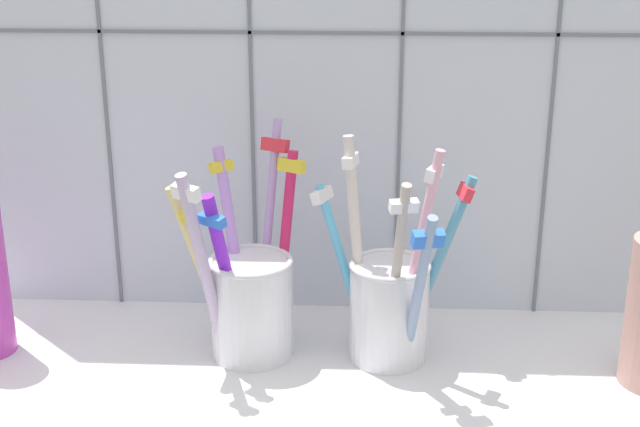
# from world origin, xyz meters

# --- Properties ---
(counter_slab) EXTENTS (0.64, 0.22, 0.02)m
(counter_slab) POSITION_xyz_m (0.00, 0.00, 0.01)
(counter_slab) COLOR silver
(counter_slab) RESTS_ON ground
(tile_wall_back) EXTENTS (0.64, 0.02, 0.45)m
(tile_wall_back) POSITION_xyz_m (0.00, 0.12, 0.23)
(tile_wall_back) COLOR silver
(tile_wall_back) RESTS_ON ground
(toothbrush_cup_left) EXTENTS (0.11, 0.11, 0.19)m
(toothbrush_cup_left) POSITION_xyz_m (-0.06, 0.02, 0.07)
(toothbrush_cup_left) COLOR white
(toothbrush_cup_left) RESTS_ON counter_slab
(toothbrush_cup_right) EXTENTS (0.13, 0.11, 0.19)m
(toothbrush_cup_right) POSITION_xyz_m (0.06, 0.01, 0.07)
(toothbrush_cup_right) COLOR silver
(toothbrush_cup_right) RESTS_ON counter_slab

